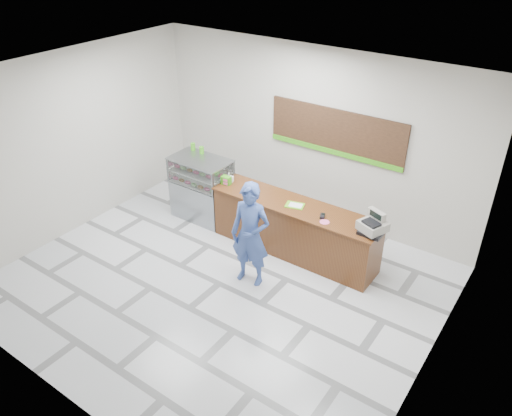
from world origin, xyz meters
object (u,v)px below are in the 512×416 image
Objects in this scene: display_case at (202,188)px; cash_register at (373,226)px; serving_tray at (295,205)px; customer at (250,235)px; sales_counter at (294,229)px.

cash_register is (3.72, -0.05, 0.49)m from display_case.
serving_tray is 1.12m from customer.
sales_counter is at bearing 0.01° from display_case.
customer is (-0.17, -1.14, 0.42)m from sales_counter.
sales_counter is at bearing 96.93° from serving_tray.
customer reaches higher than cash_register.
display_case is 3.75m from cash_register.
sales_counter is 1.74× the size of customer.
sales_counter is 8.60× the size of serving_tray.
display_case is 3.51× the size of serving_tray.
customer is at bearing -29.06° from display_case.
sales_counter is 2.45× the size of display_case.
customer is (-0.19, -1.10, -0.10)m from serving_tray.
customer is (-1.67, -1.09, -0.23)m from cash_register.
display_case is 0.71× the size of customer.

